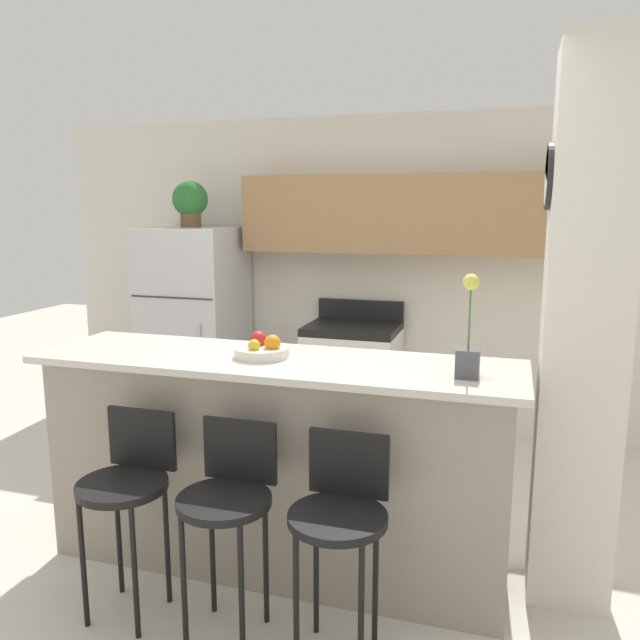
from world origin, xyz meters
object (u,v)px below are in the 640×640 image
(orchid_vase, at_px, (468,346))
(trash_bin, at_px, (249,416))
(potted_plant_on_fridge, at_px, (190,202))
(fruit_bowl, at_px, (262,349))
(bar_stool_left, at_px, (128,484))
(bar_stool_right, at_px, (340,515))
(refrigerator, at_px, (195,327))
(bar_stool_mid, at_px, (228,499))
(stove_range, at_px, (352,380))

(orchid_vase, xyz_separation_m, trash_bin, (-1.77, 1.65, -1.05))
(potted_plant_on_fridge, height_order, fruit_bowl, potted_plant_on_fridge)
(bar_stool_left, distance_m, bar_stool_right, 0.98)
(refrigerator, distance_m, bar_stool_mid, 2.79)
(fruit_bowl, bearing_deg, stove_range, 90.44)
(potted_plant_on_fridge, bearing_deg, bar_stool_mid, -59.00)
(bar_stool_left, relative_size, orchid_vase, 2.03)
(refrigerator, relative_size, bar_stool_right, 1.81)
(refrigerator, xyz_separation_m, bar_stool_mid, (1.43, -2.38, -0.22))
(bar_stool_left, relative_size, bar_stool_mid, 1.00)
(refrigerator, height_order, bar_stool_right, refrigerator)
(potted_plant_on_fridge, xyz_separation_m, trash_bin, (0.60, -0.26, -1.68))
(bar_stool_right, height_order, potted_plant_on_fridge, potted_plant_on_fridge)
(bar_stool_left, height_order, bar_stool_right, same)
(refrigerator, relative_size, bar_stool_left, 1.81)
(stove_range, relative_size, fruit_bowl, 3.94)
(bar_stool_left, bearing_deg, stove_range, 80.46)
(bar_stool_right, bearing_deg, trash_bin, 122.00)
(bar_stool_left, distance_m, orchid_vase, 1.63)
(bar_stool_left, xyz_separation_m, orchid_vase, (1.43, 0.47, 0.62))
(bar_stool_left, distance_m, trash_bin, 2.19)
(refrigerator, bearing_deg, bar_stool_right, -51.08)
(orchid_vase, xyz_separation_m, fruit_bowl, (-1.00, 0.09, -0.10))
(refrigerator, bearing_deg, bar_stool_mid, -59.00)
(bar_stool_left, height_order, fruit_bowl, fruit_bowl)
(refrigerator, bearing_deg, potted_plant_on_fridge, 117.17)
(stove_range, relative_size, orchid_vase, 2.35)
(fruit_bowl, bearing_deg, orchid_vase, -4.91)
(stove_range, bearing_deg, refrigerator, -176.69)
(bar_stool_right, xyz_separation_m, fruit_bowl, (-0.56, 0.55, 0.52))
(refrigerator, xyz_separation_m, trash_bin, (0.60, -0.26, -0.64))
(refrigerator, distance_m, potted_plant_on_fridge, 1.04)
(stove_range, height_order, bar_stool_left, stove_range)
(bar_stool_mid, relative_size, fruit_bowl, 3.39)
(potted_plant_on_fridge, bearing_deg, trash_bin, -23.34)
(bar_stool_mid, bearing_deg, trash_bin, 111.46)
(stove_range, height_order, trash_bin, stove_range)
(orchid_vase, height_order, trash_bin, orchid_vase)
(bar_stool_right, bearing_deg, bar_stool_mid, 180.00)
(bar_stool_left, relative_size, trash_bin, 2.42)
(orchid_vase, bearing_deg, bar_stool_right, -133.41)
(potted_plant_on_fridge, bearing_deg, bar_stool_right, -51.08)
(refrigerator, height_order, trash_bin, refrigerator)
(stove_range, xyz_separation_m, bar_stool_right, (0.57, -2.46, 0.15))
(bar_stool_mid, xyz_separation_m, trash_bin, (-0.83, 2.12, -0.42))
(potted_plant_on_fridge, distance_m, trash_bin, 1.80)
(bar_stool_left, relative_size, bar_stool_right, 1.00)
(stove_range, bearing_deg, trash_bin, -156.11)
(bar_stool_left, bearing_deg, fruit_bowl, 52.36)
(refrigerator, relative_size, bar_stool_mid, 1.81)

